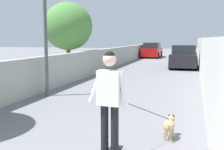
# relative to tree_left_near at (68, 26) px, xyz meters

# --- Properties ---
(ground_plane) EXTENTS (80.00, 80.00, 0.00)m
(ground_plane) POSITION_rel_tree_left_near_xyz_m (1.00, -4.20, -2.63)
(ground_plane) COLOR slate
(wall_left) EXTENTS (48.00, 0.30, 1.32)m
(wall_left) POSITION_rel_tree_left_near_xyz_m (-1.00, -1.25, -1.97)
(wall_left) COLOR #999E93
(wall_left) RESTS_ON ground
(fence_right) EXTENTS (48.00, 0.30, 2.01)m
(fence_right) POSITION_rel_tree_left_near_xyz_m (-1.00, -7.15, -1.62)
(fence_right) COLOR silver
(fence_right) RESTS_ON ground
(tree_left_near) EXTENTS (2.66, 2.66, 3.94)m
(tree_left_near) POSITION_rel_tree_left_near_xyz_m (0.00, 0.00, 0.00)
(tree_left_near) COLOR brown
(tree_left_near) RESTS_ON ground
(lamp_post) EXTENTS (0.36, 0.36, 3.89)m
(lamp_post) POSITION_rel_tree_left_near_xyz_m (-5.66, -1.80, 0.07)
(lamp_post) COLOR #4C4C51
(lamp_post) RESTS_ON ground
(person_skateboarder) EXTENTS (0.26, 0.71, 1.71)m
(person_skateboarder) POSITION_rel_tree_left_near_xyz_m (-10.05, -5.39, -1.55)
(person_skateboarder) COLOR black
(person_skateboarder) RESTS_ON skateboard
(dog) EXTENTS (1.55, 1.00, 1.06)m
(dog) POSITION_rel_tree_left_near_xyz_m (-8.80, -6.26, -2.35)
(dog) COLOR tan
(dog) RESTS_ON ground
(car_near) EXTENTS (4.03, 1.80, 1.54)m
(car_near) POSITION_rel_tree_left_near_xyz_m (5.35, -6.00, -1.91)
(car_near) COLOR black
(car_near) RESTS_ON ground
(car_far) EXTENTS (4.35, 1.80, 1.54)m
(car_far) POSITION_rel_tree_left_near_xyz_m (15.20, -2.40, -1.91)
(car_far) COLOR #B71414
(car_far) RESTS_ON ground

